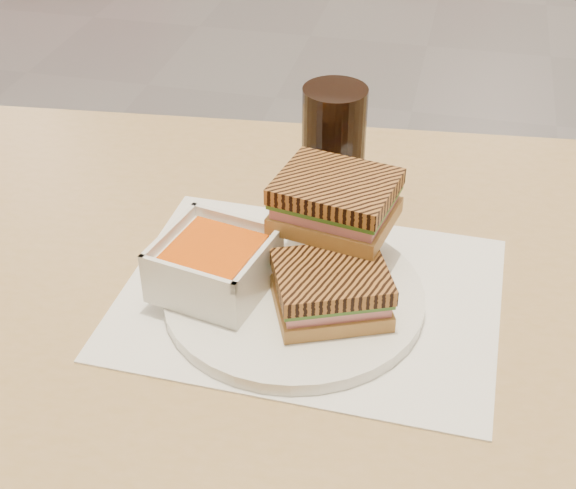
% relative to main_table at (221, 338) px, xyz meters
% --- Properties ---
extents(main_table, '(1.26, 0.82, 0.75)m').
position_rel_main_table_xyz_m(main_table, '(0.00, 0.00, 0.00)').
color(main_table, tan).
rests_on(main_table, ground).
extents(tray_liner, '(0.40, 0.32, 0.00)m').
position_rel_main_table_xyz_m(tray_liner, '(0.12, -0.04, 0.12)').
color(tray_liner, white).
rests_on(tray_liner, main_table).
extents(plate, '(0.27, 0.27, 0.01)m').
position_rel_main_table_xyz_m(plate, '(0.10, -0.05, 0.12)').
color(plate, white).
rests_on(plate, tray_liner).
extents(soup_bowl, '(0.13, 0.13, 0.06)m').
position_rel_main_table_xyz_m(soup_bowl, '(0.02, -0.06, 0.16)').
color(soup_bowl, white).
rests_on(soup_bowl, plate).
extents(panini_lower, '(0.14, 0.13, 0.05)m').
position_rel_main_table_xyz_m(panini_lower, '(0.14, -0.07, 0.16)').
color(panini_lower, '#A9823F').
rests_on(panini_lower, plate).
extents(panini_upper, '(0.13, 0.12, 0.05)m').
position_rel_main_table_xyz_m(panini_upper, '(0.13, 0.01, 0.21)').
color(panini_upper, '#A9823F').
rests_on(panini_upper, panini_lower).
extents(cola_glass, '(0.08, 0.08, 0.16)m').
position_rel_main_table_xyz_m(cola_glass, '(0.11, 0.14, 0.19)').
color(cola_glass, black).
rests_on(cola_glass, main_table).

